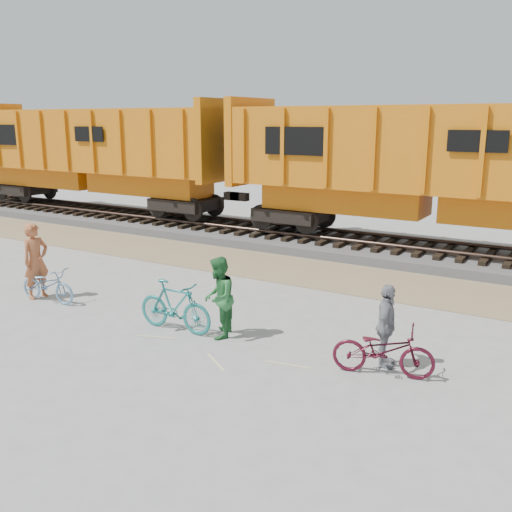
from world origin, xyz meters
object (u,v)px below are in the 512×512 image
(hopper_car_left, at_px, (95,152))
(bicycle_maroon, at_px, (383,350))
(bicycle_blue, at_px, (48,285))
(person_woman, at_px, (386,326))
(bicycle_teal, at_px, (175,306))
(hopper_car_center, at_px, (437,166))
(person_solo, at_px, (36,261))
(person_man, at_px, (219,298))

(hopper_car_left, distance_m, bicycle_maroon, 19.02)
(bicycle_blue, xyz_separation_m, person_woman, (8.40, 0.65, 0.34))
(hopper_car_left, xyz_separation_m, person_woman, (16.40, -8.71, -2.23))
(person_woman, bearing_deg, bicycle_maroon, -177.23)
(hopper_car_left, height_order, bicycle_teal, hopper_car_left)
(hopper_car_left, xyz_separation_m, bicycle_teal, (11.97, -9.29, -2.45))
(bicycle_blue, bearing_deg, bicycle_maroon, -93.06)
(hopper_car_center, xyz_separation_m, bicycle_teal, (-3.03, -9.29, -2.45))
(bicycle_blue, distance_m, bicycle_teal, 3.97)
(bicycle_maroon, bearing_deg, person_solo, 76.72)
(hopper_car_left, relative_size, bicycle_blue, 8.47)
(person_woman, bearing_deg, bicycle_teal, 86.28)
(bicycle_teal, bearing_deg, bicycle_blue, 89.23)
(bicycle_blue, relative_size, person_woman, 1.07)
(bicycle_blue, distance_m, bicycle_maroon, 8.50)
(hopper_car_center, height_order, person_woman, hopper_car_center)
(hopper_car_left, distance_m, person_solo, 12.09)
(bicycle_blue, height_order, bicycle_teal, bicycle_teal)
(bicycle_teal, height_order, person_woman, person_woman)
(bicycle_maroon, distance_m, person_woman, 0.51)
(bicycle_blue, bearing_deg, hopper_car_left, 35.82)
(bicycle_blue, xyz_separation_m, person_man, (4.97, 0.26, 0.42))
(bicycle_teal, distance_m, person_woman, 4.47)
(hopper_car_left, bearing_deg, bicycle_maroon, -28.89)
(hopper_car_center, bearing_deg, bicycle_teal, -108.04)
(hopper_car_center, bearing_deg, person_man, -102.56)
(bicycle_teal, height_order, person_solo, person_solo)
(hopper_car_center, height_order, bicycle_teal, hopper_car_center)
(person_man, bearing_deg, hopper_car_center, 144.33)
(bicycle_maroon, bearing_deg, person_woman, -0.18)
(hopper_car_center, distance_m, person_man, 9.56)
(person_man, bearing_deg, hopper_car_left, -148.13)
(bicycle_blue, bearing_deg, hopper_car_center, -41.53)
(hopper_car_left, bearing_deg, bicycle_blue, -49.45)
(bicycle_blue, distance_m, person_woman, 8.43)
(person_solo, bearing_deg, bicycle_teal, -85.92)
(bicycle_maroon, bearing_deg, hopper_car_center, -4.85)
(bicycle_teal, distance_m, person_solo, 4.49)
(person_solo, bearing_deg, hopper_car_center, -34.45)
(hopper_car_center, relative_size, bicycle_blue, 8.47)
(bicycle_maroon, xyz_separation_m, person_woman, (-0.10, 0.40, 0.31))
(bicycle_teal, distance_m, person_man, 1.06)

